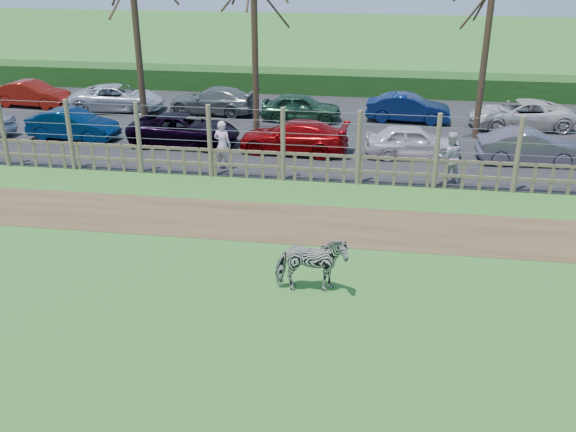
# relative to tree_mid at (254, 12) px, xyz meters

# --- Properties ---
(ground) EXTENTS (120.00, 120.00, 0.00)m
(ground) POSITION_rel_tree_mid_xyz_m (2.00, -13.50, -4.87)
(ground) COLOR #5D973B
(ground) RESTS_ON ground
(dirt_strip) EXTENTS (34.00, 2.80, 0.01)m
(dirt_strip) POSITION_rel_tree_mid_xyz_m (2.00, -9.00, -4.86)
(dirt_strip) COLOR brown
(dirt_strip) RESTS_ON ground
(asphalt) EXTENTS (44.00, 13.00, 0.04)m
(asphalt) POSITION_rel_tree_mid_xyz_m (2.00, 1.00, -4.85)
(asphalt) COLOR #232326
(asphalt) RESTS_ON ground
(hedge) EXTENTS (46.00, 2.00, 1.10)m
(hedge) POSITION_rel_tree_mid_xyz_m (2.00, 8.00, -4.32)
(hedge) COLOR #1E4716
(hedge) RESTS_ON ground
(fence) EXTENTS (30.16, 0.16, 2.50)m
(fence) POSITION_rel_tree_mid_xyz_m (2.00, -5.50, -4.06)
(fence) COLOR brown
(fence) RESTS_ON ground
(tree_mid) EXTENTS (4.80, 4.80, 6.83)m
(tree_mid) POSITION_rel_tree_mid_xyz_m (0.00, 0.00, 0.00)
(tree_mid) COLOR #3D2B1E
(tree_mid) RESTS_ON ground
(tree_right) EXTENTS (4.80, 4.80, 7.35)m
(tree_right) POSITION_rel_tree_mid_xyz_m (9.00, 0.50, 0.37)
(tree_right) COLOR #3D2B1E
(tree_right) RESTS_ON ground
(zebra) EXTENTS (1.74, 0.96, 1.40)m
(zebra) POSITION_rel_tree_mid_xyz_m (3.79, -12.76, -4.17)
(zebra) COLOR gray
(zebra) RESTS_ON ground
(visitor_a) EXTENTS (0.71, 0.54, 1.72)m
(visitor_a) POSITION_rel_tree_mid_xyz_m (-0.26, -4.74, -3.96)
(visitor_a) COLOR silver
(visitor_a) RESTS_ON asphalt
(visitor_b) EXTENTS (0.95, 0.81, 1.72)m
(visitor_b) POSITION_rel_tree_mid_xyz_m (7.47, -4.98, -3.96)
(visitor_b) COLOR silver
(visitor_b) RESTS_ON asphalt
(car_1) EXTENTS (3.75, 1.64, 1.20)m
(car_1) POSITION_rel_tree_mid_xyz_m (-7.09, -2.15, -4.23)
(car_1) COLOR #031F49
(car_1) RESTS_ON asphalt
(car_2) EXTENTS (4.33, 2.02, 1.20)m
(car_2) POSITION_rel_tree_mid_xyz_m (-2.45, -2.19, -4.23)
(car_2) COLOR black
(car_2) RESTS_ON asphalt
(car_3) EXTENTS (4.25, 1.98, 1.20)m
(car_3) POSITION_rel_tree_mid_xyz_m (1.93, -2.51, -4.23)
(car_3) COLOR #960608
(car_3) RESTS_ON asphalt
(car_4) EXTENTS (3.64, 1.74, 1.20)m
(car_4) POSITION_rel_tree_mid_xyz_m (6.37, -2.40, -4.23)
(car_4) COLOR white
(car_4) RESTS_ON asphalt
(car_5) EXTENTS (3.69, 1.43, 1.20)m
(car_5) POSITION_rel_tree_mid_xyz_m (10.51, -2.51, -4.23)
(car_5) COLOR #5D5364
(car_5) RESTS_ON asphalt
(car_7) EXTENTS (3.74, 1.59, 1.20)m
(car_7) POSITION_rel_tree_mid_xyz_m (-11.53, 2.75, -4.23)
(car_7) COLOR maroon
(car_7) RESTS_ON asphalt
(car_8) EXTENTS (4.53, 2.52, 1.20)m
(car_8) POSITION_rel_tree_mid_xyz_m (-7.14, 2.60, -4.23)
(car_8) COLOR silver
(car_8) RESTS_ON asphalt
(car_9) EXTENTS (4.31, 2.16, 1.20)m
(car_9) POSITION_rel_tree_mid_xyz_m (-2.58, 2.73, -4.23)
(car_9) COLOR slate
(car_9) RESTS_ON asphalt
(car_10) EXTENTS (3.56, 1.51, 1.20)m
(car_10) POSITION_rel_tree_mid_xyz_m (1.61, 2.11, -4.23)
(car_10) COLOR #234C31
(car_10) RESTS_ON asphalt
(car_11) EXTENTS (3.72, 1.51, 1.20)m
(car_11) POSITION_rel_tree_mid_xyz_m (6.31, 2.65, -4.23)
(car_11) COLOR #0C1E50
(car_11) RESTS_ON asphalt
(car_12) EXTENTS (4.52, 2.48, 1.20)m
(car_12) POSITION_rel_tree_mid_xyz_m (11.01, 2.25, -4.23)
(car_12) COLOR silver
(car_12) RESTS_ON asphalt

